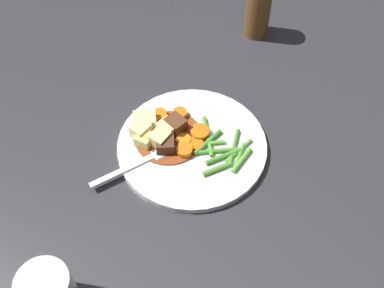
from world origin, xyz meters
name	(u,v)px	position (x,y,z in m)	size (l,w,h in m)	color
ground_plane	(192,148)	(0.00, 0.00, 0.00)	(3.00, 3.00, 0.00)	#2D2D33
dinner_plate	(192,146)	(0.00, 0.00, 0.01)	(0.26, 0.26, 0.01)	white
stew_sauce	(169,137)	(0.04, 0.01, 0.01)	(0.12, 0.12, 0.00)	brown
carrot_slice_0	(180,114)	(0.05, -0.04, 0.02)	(0.03, 0.03, 0.01)	orange
carrot_slice_1	(160,115)	(0.08, -0.02, 0.02)	(0.03, 0.03, 0.01)	orange
carrot_slice_2	(151,119)	(0.09, 0.00, 0.02)	(0.03, 0.03, 0.01)	orange
carrot_slice_3	(183,140)	(0.01, 0.01, 0.02)	(0.03, 0.03, 0.01)	orange
carrot_slice_4	(198,132)	(0.00, -0.02, 0.02)	(0.03, 0.03, 0.01)	orange
carrot_slice_5	(195,144)	(-0.01, 0.00, 0.02)	(0.03, 0.03, 0.01)	orange
carrot_slice_6	(186,151)	(0.00, 0.02, 0.02)	(0.03, 0.03, 0.01)	orange
potato_chunk_0	(141,131)	(0.08, 0.04, 0.03)	(0.03, 0.03, 0.03)	#EAD68C
potato_chunk_1	(168,129)	(0.05, 0.01, 0.03)	(0.03, 0.03, 0.03)	#EAD68C
potato_chunk_2	(160,139)	(0.04, 0.03, 0.03)	(0.03, 0.03, 0.03)	#EAD68C
potato_chunk_3	(145,121)	(0.09, 0.01, 0.03)	(0.03, 0.04, 0.03)	#EAD68C
potato_chunk_4	(144,139)	(0.07, 0.05, 0.02)	(0.03, 0.03, 0.02)	#DBBC6B
meat_chunk_0	(165,146)	(0.03, 0.04, 0.02)	(0.03, 0.03, 0.02)	#4C2B19
meat_chunk_1	(176,125)	(0.04, -0.01, 0.03)	(0.03, 0.03, 0.03)	#56331E
green_bean_0	(208,142)	(-0.02, -0.02, 0.02)	(0.01, 0.01, 0.07)	#4C8E33
green_bean_1	(207,144)	(-0.02, -0.01, 0.02)	(0.01, 0.01, 0.06)	#66AD42
green_bean_2	(239,151)	(-0.07, -0.03, 0.02)	(0.01, 0.01, 0.06)	#66AD42
green_bean_3	(224,156)	(-0.06, -0.01, 0.02)	(0.01, 0.01, 0.07)	#4C8E33
green_bean_4	(218,151)	(-0.05, -0.01, 0.02)	(0.01, 0.01, 0.07)	#4C8E33
green_bean_5	(234,147)	(-0.06, -0.03, 0.02)	(0.01, 0.01, 0.07)	#4C8E33
green_bean_6	(208,136)	(-0.01, -0.03, 0.02)	(0.01, 0.01, 0.08)	#599E38
green_bean_7	(217,169)	(-0.06, 0.02, 0.02)	(0.01, 0.01, 0.05)	#599E38
green_bean_8	(242,160)	(-0.09, -0.02, 0.02)	(0.01, 0.01, 0.06)	#66AD42
green_bean_9	(239,157)	(-0.08, -0.02, 0.02)	(0.01, 0.01, 0.06)	#599E38
fork	(142,161)	(0.05, 0.08, 0.01)	(0.09, 0.17, 0.00)	silver
pepper_mill	(258,8)	(0.06, -0.33, 0.06)	(0.05, 0.05, 0.12)	brown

